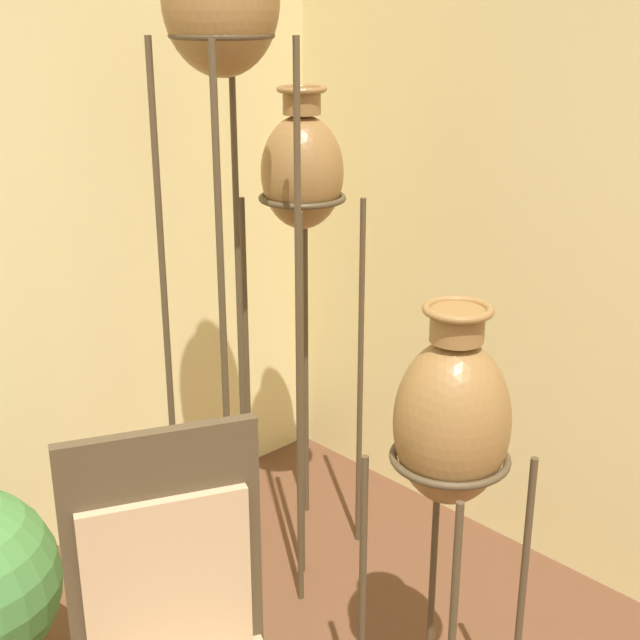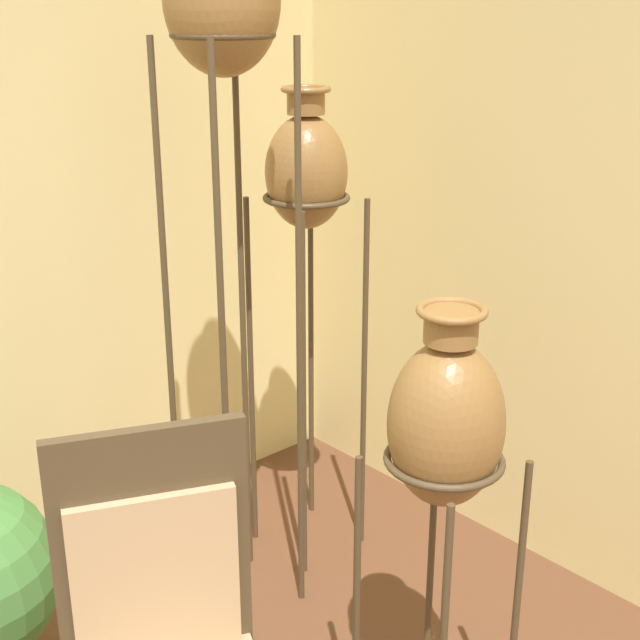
% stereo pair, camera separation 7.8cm
% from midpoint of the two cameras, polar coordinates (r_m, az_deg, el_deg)
% --- Properties ---
extents(vase_stand_tall, '(0.32, 0.32, 2.19)m').
position_cam_midpoint_polar(vase_stand_tall, '(2.55, -7.26, 18.49)').
color(vase_stand_tall, '#473823').
rests_on(vase_stand_tall, ground_plane).
extents(vase_stand_medium, '(0.30, 0.30, 1.66)m').
position_cam_midpoint_polar(vase_stand_medium, '(2.94, -1.91, 8.66)').
color(vase_stand_medium, '#473823').
rests_on(vase_stand_medium, ground_plane).
extents(vase_stand_short, '(0.32, 0.32, 1.24)m').
position_cam_midpoint_polar(vase_stand_short, '(2.23, 7.42, -6.72)').
color(vase_stand_short, '#473823').
rests_on(vase_stand_short, ground_plane).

